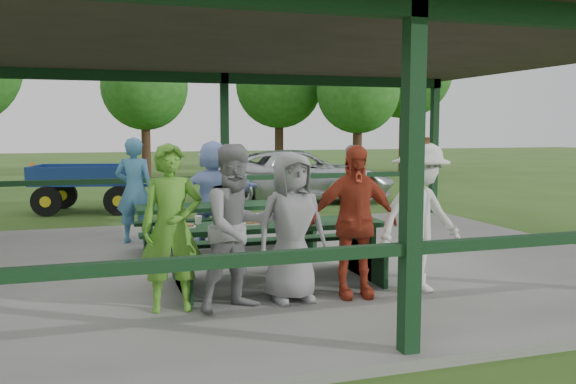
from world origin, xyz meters
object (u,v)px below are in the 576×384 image
object	(u,v)px
spectator_grey	(351,191)
farm_trailer	(90,187)
contestant_grey_mid	(292,227)
spectator_lblue	(213,192)
spectator_blue	(135,190)
contestant_green	(172,228)
contestant_white_fedora	(420,218)
contestant_red	(354,221)
picnic_table_near	(276,245)
picnic_table_far	(227,222)
contestant_grey_left	(238,228)
pickup_truck	(300,176)

from	to	relation	value
spectator_grey	farm_trailer	size ratio (longest dim) A/B	0.46
contestant_grey_mid	spectator_lblue	world-z (taller)	spectator_lblue
farm_trailer	spectator_blue	bearing A→B (deg)	-68.70
contestant_green	spectator_blue	size ratio (longest dim) A/B	0.99
spectator_lblue	spectator_blue	world-z (taller)	spectator_blue
contestant_grey_mid	spectator_blue	size ratio (longest dim) A/B	0.94
contestant_grey_mid	contestant_white_fedora	world-z (taller)	contestant_white_fedora
contestant_white_fedora	contestant_green	bearing A→B (deg)	167.03
contestant_red	contestant_grey_mid	bearing A→B (deg)	-175.94
picnic_table_near	contestant_grey_mid	distance (m)	0.89
picnic_table_far	farm_trailer	xyz separation A→B (m)	(-2.05, 6.22, 0.03)
farm_trailer	picnic_table_far	bearing A→B (deg)	-59.07
contestant_grey_left	farm_trailer	distance (m)	9.30
contestant_red	spectator_grey	world-z (taller)	contestant_red
spectator_lblue	contestant_white_fedora	bearing A→B (deg)	119.11
picnic_table_near	spectator_blue	size ratio (longest dim) A/B	1.52
spectator_blue	farm_trailer	xyz separation A→B (m)	(-0.75, 4.97, -0.38)
pickup_truck	farm_trailer	xyz separation A→B (m)	(-5.52, -0.45, -0.11)
contestant_green	pickup_truck	xyz separation A→B (m)	(4.64, 9.45, -0.27)
contestant_white_fedora	pickup_truck	bearing A→B (deg)	69.69
contestant_grey_mid	farm_trailer	distance (m)	9.30
picnic_table_near	picnic_table_far	world-z (taller)	same
spectator_grey	pickup_truck	bearing A→B (deg)	-97.92
pickup_truck	contestant_white_fedora	bearing A→B (deg)	178.91
contestant_grey_left	pickup_truck	world-z (taller)	contestant_grey_left
contestant_grey_left	contestant_grey_mid	bearing A→B (deg)	-6.35
contestant_green	spectator_lblue	bearing A→B (deg)	78.43
spectator_lblue	contestant_green	bearing A→B (deg)	78.44
contestant_grey_mid	pickup_truck	distance (m)	10.06
contestant_white_fedora	spectator_lblue	world-z (taller)	contestant_white_fedora
contestant_green	contestant_grey_left	size ratio (longest dim) A/B	1.00
contestant_red	contestant_white_fedora	bearing A→B (deg)	1.75
picnic_table_near	spectator_lblue	world-z (taller)	spectator_lblue
contestant_red	pickup_truck	bearing A→B (deg)	82.16
picnic_table_near	contestant_grey_left	size ratio (longest dim) A/B	1.54
picnic_table_near	contestant_white_fedora	world-z (taller)	contestant_white_fedora
picnic_table_far	spectator_lblue	xyz separation A→B (m)	(-0.04, 0.92, 0.38)
contestant_grey_mid	farm_trailer	world-z (taller)	contestant_grey_mid
contestant_green	contestant_grey_left	bearing A→B (deg)	-9.04
spectator_lblue	picnic_table_near	bearing A→B (deg)	100.00
picnic_table_far	contestant_white_fedora	distance (m)	3.39
picnic_table_near	contestant_red	xyz separation A→B (m)	(0.66, -0.86, 0.39)
contestant_green	contestant_red	distance (m)	2.03
contestant_green	contestant_white_fedora	bearing A→B (deg)	2.07
spectator_lblue	farm_trailer	xyz separation A→B (m)	(-2.00, 5.30, -0.35)
pickup_truck	contestant_grey_left	bearing A→B (deg)	167.17
picnic_table_near	contestant_grey_mid	bearing A→B (deg)	-94.20
contestant_grey_mid	contestant_green	bearing A→B (deg)	174.04
picnic_table_far	contestant_white_fedora	xyz separation A→B (m)	(1.65, -2.94, 0.40)
contestant_grey_mid	spectator_blue	world-z (taller)	spectator_blue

